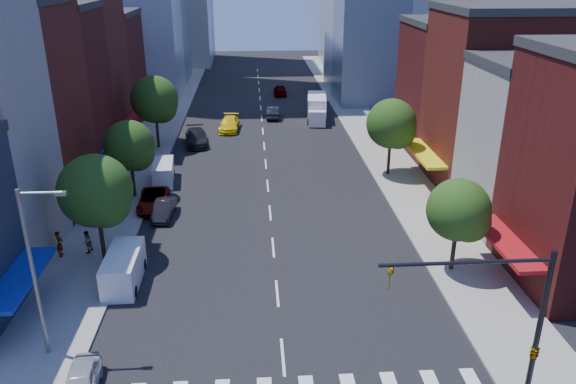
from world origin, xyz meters
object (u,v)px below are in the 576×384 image
object	(u,v)px
parked_car_front	(81,382)
taxi	(229,124)
parked_car_second	(164,209)
pedestrian_near	(60,244)
parked_car_third	(153,200)
box_truck	(317,109)
parked_car_rear	(196,137)
traffic_car_oncoming	(273,112)
cargo_van_near	(123,269)
traffic_car_far	(280,90)
cargo_van_far	(163,173)
pedestrian_far	(87,242)

from	to	relation	value
parked_car_front	taxi	bearing A→B (deg)	78.63
parked_car_second	pedestrian_near	size ratio (longest dim) A/B	2.20
parked_car_third	box_truck	size ratio (longest dim) A/B	0.65
parked_car_rear	pedestrian_near	bearing A→B (deg)	-113.02
parked_car_rear	traffic_car_oncoming	distance (m)	14.34
cargo_van_near	taxi	world-z (taller)	cargo_van_near
parked_car_front	traffic_car_oncoming	xyz separation A→B (m)	(11.00, 50.24, 0.11)
taxi	traffic_car_far	xyz separation A→B (m)	(7.15, 19.35, 0.00)
cargo_van_near	parked_car_rear	bearing A→B (deg)	85.75
parked_car_rear	pedestrian_near	world-z (taller)	pedestrian_near
cargo_van_near	traffic_car_oncoming	distance (m)	41.98
parked_car_second	parked_car_third	world-z (taller)	parked_car_third
parked_car_front	parked_car_second	world-z (taller)	parked_car_second
parked_car_rear	box_truck	bearing A→B (deg)	25.96
box_truck	pedestrian_near	xyz separation A→B (m)	(-21.54, -35.31, -0.39)
traffic_car_oncoming	cargo_van_far	bearing A→B (deg)	67.96
parked_car_second	parked_car_rear	distance (m)	19.36
pedestrian_near	traffic_car_oncoming	bearing A→B (deg)	-31.18
parked_car_front	parked_car_third	xyz separation A→B (m)	(0.00, 21.59, 0.06)
traffic_car_oncoming	box_truck	xyz separation A→B (m)	(5.54, -1.46, 0.69)
taxi	traffic_car_far	bearing A→B (deg)	73.76
parked_car_front	parked_car_third	size ratio (longest dim) A/B	0.75
traffic_car_oncoming	pedestrian_near	xyz separation A→B (m)	(-16.00, -36.77, 0.30)
cargo_van_far	parked_car_third	bearing A→B (deg)	-95.36
parked_car_front	cargo_van_far	xyz separation A→B (m)	(0.01, 27.50, 0.29)
parked_car_front	traffic_car_far	xyz separation A→B (m)	(12.64, 64.03, 0.13)
box_truck	pedestrian_far	distance (m)	40.17
taxi	parked_car_rear	bearing A→B (deg)	-117.92
traffic_car_far	cargo_van_far	bearing A→B (deg)	71.26
taxi	pedestrian_far	xyz separation A→B (m)	(-8.80, -30.81, 0.17)
parked_car_rear	parked_car_second	bearing A→B (deg)	-100.41
traffic_car_far	pedestrian_near	size ratio (longest dim) A/B	2.51
parked_car_second	pedestrian_far	distance (m)	7.35
parked_car_second	box_truck	world-z (taller)	box_truck
cargo_van_far	box_truck	world-z (taller)	box_truck
pedestrian_near	cargo_van_far	bearing A→B (deg)	-27.32
traffic_car_oncoming	traffic_car_far	world-z (taller)	traffic_car_far
traffic_car_oncoming	parked_car_front	bearing A→B (deg)	81.41
cargo_van_near	box_truck	distance (m)	42.41
traffic_car_oncoming	box_truck	world-z (taller)	box_truck
cargo_van_near	cargo_van_far	size ratio (longest dim) A/B	1.07
traffic_car_far	box_truck	bearing A→B (deg)	104.69
cargo_van_near	traffic_car_oncoming	xyz separation A→B (m)	(11.00, 40.51, -0.27)
parked_car_second	cargo_van_near	world-z (taller)	cargo_van_near
traffic_car_oncoming	box_truck	distance (m)	5.78
cargo_van_far	traffic_car_far	bearing A→B (deg)	65.68
cargo_van_near	taxi	distance (m)	35.38
parked_car_front	parked_car_rear	bearing A→B (deg)	82.71
parked_car_rear	traffic_car_far	distance (m)	27.12
parked_car_rear	cargo_van_near	world-z (taller)	cargo_van_near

